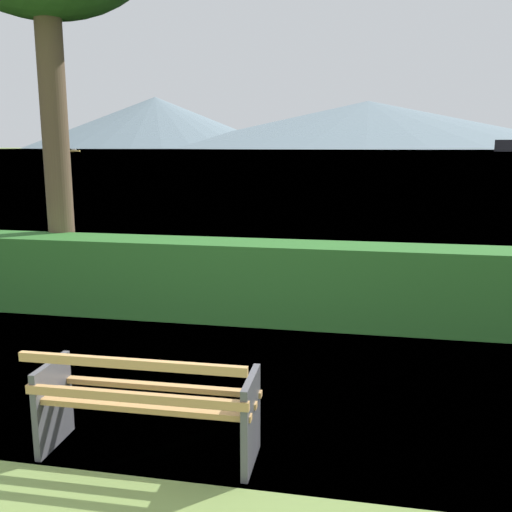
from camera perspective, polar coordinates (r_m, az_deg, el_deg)
name	(u,v)px	position (r m, az deg, el deg)	size (l,w,h in m)	color
ground_plane	(151,452)	(4.61, -10.50, -18.86)	(1400.00, 1400.00, 0.00)	olive
water_surface	(365,150)	(313.39, 10.93, 10.40)	(620.00, 620.00, 0.00)	#6B8EA3
park_bench	(146,404)	(4.37, -10.98, -14.40)	(1.64, 0.59, 0.87)	tan
hedge_row	(246,281)	(7.51, -1.04, -2.53)	(8.13, 0.71, 1.05)	#2D6B28
fishing_boat_near	(74,151)	(248.96, -17.85, 10.06)	(4.84, 2.35, 1.10)	gold
distant_hills	(481,116)	(583.94, 21.69, 12.93)	(859.24, 477.01, 71.51)	slate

